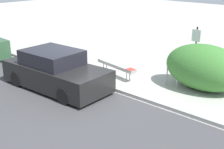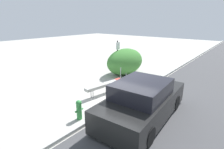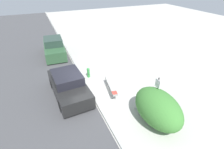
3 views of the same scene
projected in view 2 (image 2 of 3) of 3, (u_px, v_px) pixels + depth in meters
The scene contains 8 objects.
ground_plane at pixel (122, 102), 7.92m from camera, with size 60.00×60.00×0.00m, color #ADAAA3.
curb at pixel (122, 101), 7.90m from camera, with size 60.00×0.20×0.13m.
bench at pixel (105, 85), 8.70m from camera, with size 2.28×0.67×0.56m.
bike_rack at pixel (123, 72), 10.82m from camera, with size 0.55×0.12×0.83m.
sign_post at pixel (117, 55), 11.39m from camera, with size 0.36×0.08×2.30m.
fire_hydrant at pixel (79, 109), 6.47m from camera, with size 0.36×0.22×0.77m.
shrub_hedge at pixel (125, 62), 11.80m from camera, with size 3.10×1.92×1.74m.
parked_car_near at pixel (143, 101), 6.51m from camera, with size 4.45×2.11×1.48m.
Camera 2 is at (-5.89, -4.13, 3.57)m, focal length 28.00 mm.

